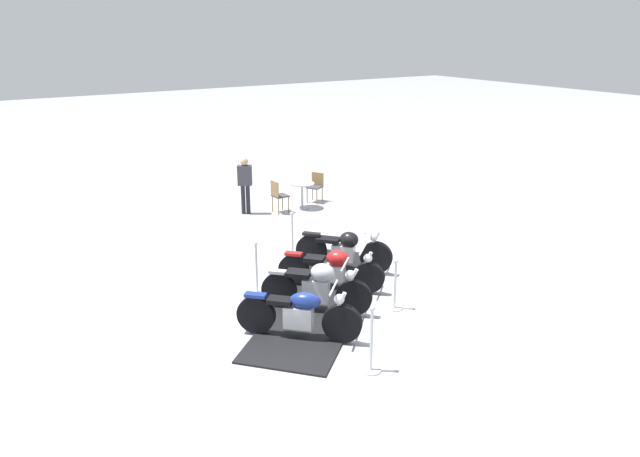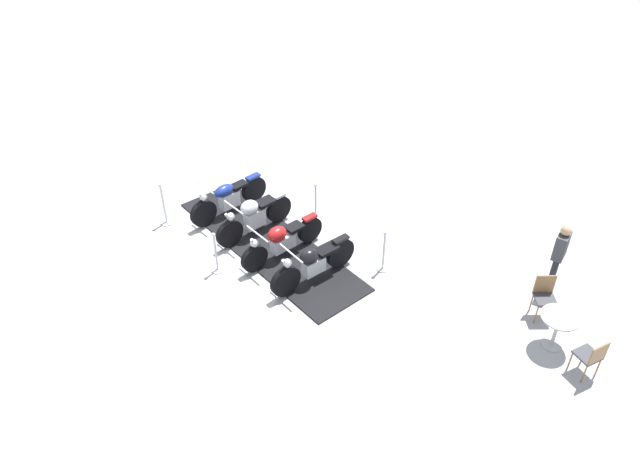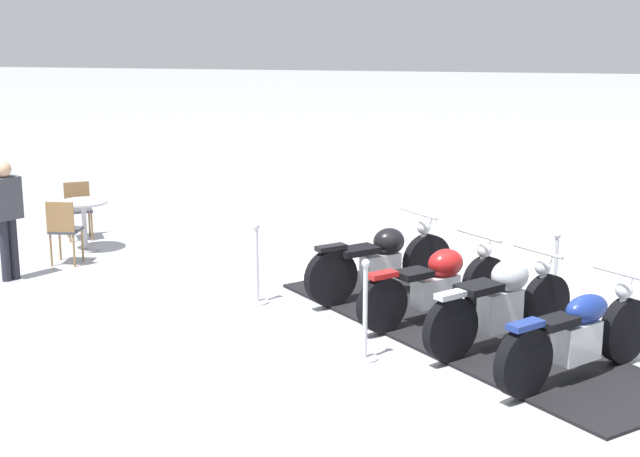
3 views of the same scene
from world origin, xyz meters
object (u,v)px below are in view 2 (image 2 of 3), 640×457
stanchion_left_mid (316,208)px  cafe_chair_across_table (591,356)px  stanchion_right_mid (216,258)px  bystander_person (560,252)px  motorcycle_navy (228,198)px  stanchion_right_front (165,210)px  motorcycle_black (313,263)px  cafe_chair_near_table (545,294)px  stanchion_left_rear (383,256)px  motorcycle_maroon (281,240)px  cafe_table (558,324)px  motorcycle_chrome (254,216)px

stanchion_left_mid → cafe_chair_across_table: bearing=137.5°
stanchion_left_mid → stanchion_right_mid: stanchion_left_mid is taller
bystander_person → motorcycle_navy: bearing=12.5°
stanchion_right_front → stanchion_right_mid: bearing=131.5°
motorcycle_black → cafe_chair_near_table: 4.72m
stanchion_left_rear → bystander_person: size_ratio=0.64×
motorcycle_maroon → motorcycle_black: bearing=89.8°
stanchion_left_mid → motorcycle_black: bearing=90.2°
stanchion_right_front → cafe_table: bearing=155.6°
motorcycle_black → bystander_person: size_ratio=1.07×
motorcycle_navy → motorcycle_maroon: size_ratio=0.97×
motorcycle_maroon → cafe_chair_across_table: 6.63m
stanchion_right_mid → cafe_chair_near_table: stanchion_right_mid is taller
cafe_table → cafe_chair_near_table: size_ratio=0.81×
stanchion_right_front → cafe_chair_near_table: bearing=160.4°
motorcycle_chrome → cafe_chair_near_table: bearing=113.5°
motorcycle_black → stanchion_right_mid: size_ratio=1.71×
motorcycle_maroon → cafe_chair_near_table: motorcycle_maroon is taller
motorcycle_chrome → stanchion_left_mid: bearing=156.9°
cafe_chair_near_table → motorcycle_black: bearing=-103.1°
bystander_person → stanchion_right_mid: bearing=28.7°
motorcycle_chrome → bystander_person: bystander_person is taller
stanchion_left_mid → bystander_person: bystander_person is taller
motorcycle_maroon → motorcycle_black: 1.09m
motorcycle_maroon → stanchion_right_mid: bearing=-22.7°
cafe_table → cafe_chair_across_table: size_ratio=0.86×
motorcycle_chrome → stanchion_right_front: (2.22, -0.42, -0.18)m
cafe_chair_across_table → motorcycle_chrome: bearing=29.7°
motorcycle_navy → cafe_chair_near_table: bearing=109.0°
stanchion_left_rear → cafe_chair_across_table: size_ratio=1.17×
stanchion_left_mid → cafe_table: bearing=140.1°
cafe_chair_across_table → cafe_table: bearing=0.0°
stanchion_left_rear → cafe_chair_near_table: stanchion_left_rear is taller
motorcycle_navy → bystander_person: bystander_person is taller
stanchion_right_front → cafe_chair_across_table: 9.80m
stanchion_left_mid → stanchion_right_front: stanchion_right_front is taller
motorcycle_navy → stanchion_right_front: bearing=-29.8°
stanchion_left_rear → cafe_chair_across_table: bearing=140.6°
motorcycle_navy → cafe_chair_near_table: size_ratio=1.77×
stanchion_left_rear → cafe_table: (-3.13, 2.16, 0.20)m
motorcycle_black → stanchion_left_mid: 2.18m
motorcycle_chrome → cafe_table: bearing=107.3°
motorcycle_navy → bystander_person: 7.68m
stanchion_left_rear → cafe_chair_across_table: stanchion_left_rear is taller
motorcycle_black → stanchion_right_mid: 2.15m
motorcycle_chrome → stanchion_left_rear: same height
cafe_table → stanchion_right_front: bearing=-24.4°
motorcycle_navy → cafe_table: motorcycle_navy is taller
motorcycle_chrome → stanchion_left_rear: 3.21m
motorcycle_maroon → motorcycle_navy: bearing=-91.3°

